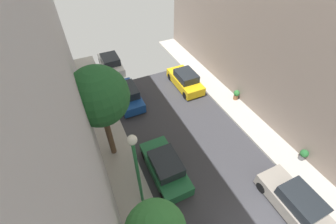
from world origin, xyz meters
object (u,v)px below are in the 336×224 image
object	(u,v)px
parked_car_left_4	(127,95)
parked_car_right_3	(296,203)
parked_car_left_3	(165,167)
street_tree_2	(99,97)
potted_plant_1	(236,94)
lamp_post	(136,164)
potted_plant_2	(304,154)
parked_car_right_4	(185,80)
parked_car_left_5	(111,64)

from	to	relation	value
parked_car_left_4	parked_car_right_3	size ratio (longest dim) A/B	1.00
parked_car_left_3	parked_car_right_3	distance (m)	7.35
parked_car_left_3	street_tree_2	bearing A→B (deg)	130.64
potted_plant_1	parked_car_left_4	bearing A→B (deg)	156.01
lamp_post	street_tree_2	bearing A→B (deg)	98.46
parked_car_left_4	lamp_post	bearing A→B (deg)	-102.35
parked_car_left_4	lamp_post	size ratio (longest dim) A/B	0.76
potted_plant_1	potted_plant_2	distance (m)	6.76
parked_car_right_3	potted_plant_1	distance (m)	9.35
parked_car_left_3	parked_car_right_3	xyz separation A→B (m)	(5.40, -4.98, 0.00)
street_tree_2	lamp_post	xyz separation A→B (m)	(0.59, -3.96, -1.15)
parked_car_left_3	lamp_post	world-z (taller)	lamp_post
parked_car_left_3	parked_car_right_3	bearing A→B (deg)	-42.68
potted_plant_2	lamp_post	world-z (taller)	lamp_post
parked_car_right_3	street_tree_2	xyz separation A→B (m)	(-7.89, 7.88, 4.21)
street_tree_2	lamp_post	world-z (taller)	street_tree_2
street_tree_2	parked_car_left_3	bearing A→B (deg)	-49.36
parked_car_left_3	potted_plant_1	size ratio (longest dim) A/B	4.68
potted_plant_2	parked_car_right_4	bearing A→B (deg)	106.57
lamp_post	parked_car_left_5	bearing A→B (deg)	82.35
parked_car_left_5	parked_car_right_4	xyz separation A→B (m)	(5.40, -5.63, 0.00)
parked_car_left_3	parked_car_left_5	world-z (taller)	same
parked_car_left_3	potted_plant_2	world-z (taller)	parked_car_left_3
parked_car_right_3	street_tree_2	bearing A→B (deg)	135.03
parked_car_left_3	potted_plant_2	distance (m)	8.94
parked_car_left_5	street_tree_2	size ratio (longest dim) A/B	0.65
potted_plant_2	lamp_post	xyz separation A→B (m)	(-10.37, 1.80, 3.16)
parked_car_right_4	potted_plant_2	xyz separation A→B (m)	(3.07, -10.32, -0.10)
parked_car_right_4	lamp_post	size ratio (longest dim) A/B	0.76
parked_car_left_3	potted_plant_2	size ratio (longest dim) A/B	5.06
potted_plant_2	parked_car_left_5	bearing A→B (deg)	117.97
parked_car_left_5	parked_car_right_3	distance (m)	18.85
lamp_post	parked_car_left_3	bearing A→B (deg)	29.23
potted_plant_2	lamp_post	distance (m)	10.99
parked_car_right_3	potted_plant_1	xyz separation A→B (m)	(2.96, 8.87, -0.06)
parked_car_left_4	parked_car_left_5	world-z (taller)	same
parked_car_left_4	lamp_post	xyz separation A→B (m)	(-1.90, -8.68, 3.06)
parked_car_left_5	parked_car_right_3	world-z (taller)	same
parked_car_right_3	potted_plant_2	distance (m)	3.73
potted_plant_2	lamp_post	size ratio (longest dim) A/B	0.15
parked_car_left_5	parked_car_left_3	bearing A→B (deg)	-90.00
street_tree_2	potted_plant_2	distance (m)	13.11
street_tree_2	potted_plant_2	world-z (taller)	street_tree_2
parked_car_left_4	parked_car_right_4	bearing A→B (deg)	-1.71
parked_car_left_4	parked_car_right_3	bearing A→B (deg)	-66.79
parked_car_left_5	parked_car_right_3	size ratio (longest dim) A/B	1.00
parked_car_left_4	potted_plant_1	world-z (taller)	parked_car_left_4
parked_car_right_4	street_tree_2	size ratio (longest dim) A/B	0.65
parked_car_left_5	street_tree_2	distance (m)	11.30
parked_car_left_4	potted_plant_1	xyz separation A→B (m)	(8.36, -3.72, -0.06)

